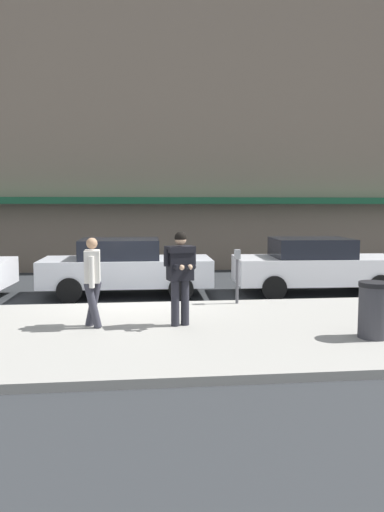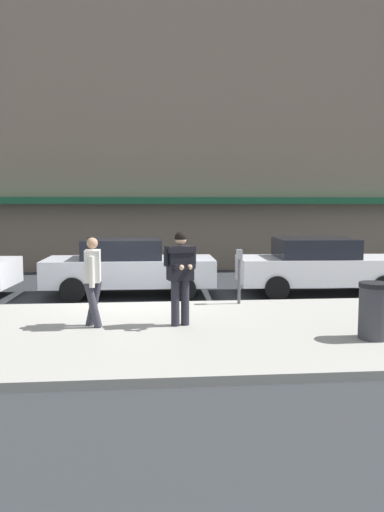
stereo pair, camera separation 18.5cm
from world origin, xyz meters
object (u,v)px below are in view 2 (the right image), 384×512
man_texting_on_phone (180,268)px  parked_sedan_mid (128,267)px  pedestrian_in_light_coat (93,276)px  parking_meter (239,268)px  parked_sedan_far (319,266)px  trash_bin (374,311)px

man_texting_on_phone → parked_sedan_mid: bearing=105.4°
pedestrian_in_light_coat → parking_meter: pedestrian_in_light_coat is taller
parking_meter → man_texting_on_phone: bearing=-127.0°
parked_sedan_far → man_texting_on_phone: size_ratio=2.54×
parked_sedan_mid → pedestrian_in_light_coat: bearing=-97.5°
parking_meter → trash_bin: bearing=-61.9°
parked_sedan_far → man_texting_on_phone: 5.60m
parked_sedan_far → pedestrian_in_light_coat: 6.84m
parked_sedan_far → parking_meter: size_ratio=3.61×
man_texting_on_phone → pedestrian_in_light_coat: 1.66m
parked_sedan_far → trash_bin: parked_sedan_far is taller
man_texting_on_phone → parking_meter: bearing=53.0°
parked_sedan_mid → parking_meter: 3.35m
parked_sedan_far → trash_bin: bearing=-99.2°
parked_sedan_far → man_texting_on_phone: bearing=-137.0°
parked_sedan_far → parking_meter: (-2.57, -1.79, 0.18)m
parked_sedan_mid → trash_bin: size_ratio=4.63×
man_texting_on_phone → pedestrian_in_light_coat: bearing=177.1°
parked_sedan_mid → man_texting_on_phone: (1.12, -4.06, 0.46)m
pedestrian_in_light_coat → parked_sedan_mid: bearing=82.5°
parked_sedan_mid → parked_sedan_far: same height
parked_sedan_far → parking_meter: bearing=-145.1°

